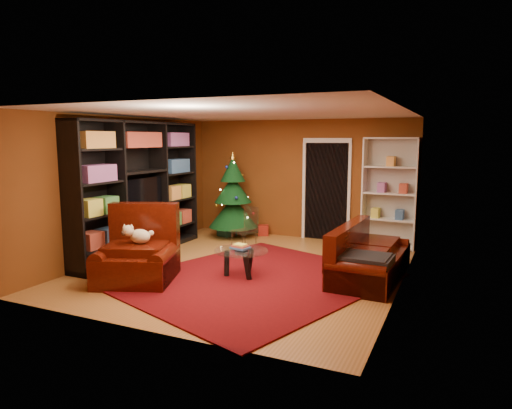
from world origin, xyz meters
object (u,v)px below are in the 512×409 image
at_px(gift_box_teal, 227,229).
at_px(dog, 140,236).
at_px(rug, 255,280).
at_px(armchair, 136,252).
at_px(christmas_tree, 233,196).
at_px(sofa, 371,252).
at_px(gift_box_red, 263,230).
at_px(acrylic_chair, 244,231).
at_px(media_unit, 138,189).
at_px(coffee_table, 241,263).
at_px(white_bookshelf, 390,193).

height_order(gift_box_teal, dog, dog).
xyz_separation_m(rug, armchair, (-1.63, -0.79, 0.46)).
xyz_separation_m(christmas_tree, sofa, (3.38, -1.84, -0.50)).
xyz_separation_m(gift_box_red, acrylic_chair, (0.26, -1.54, 0.28)).
bearing_deg(media_unit, christmas_tree, 66.86).
height_order(coffee_table, acrylic_chair, acrylic_chair).
bearing_deg(gift_box_red, coffee_table, -72.79).
bearing_deg(media_unit, sofa, 3.87).
relative_size(media_unit, dog, 8.17).
xyz_separation_m(rug, coffee_table, (-0.28, 0.10, 0.21)).
height_order(gift_box_teal, acrylic_chair, acrylic_chair).
distance_m(rug, gift_box_red, 3.36).
distance_m(christmas_tree, acrylic_chair, 1.46).
xyz_separation_m(rug, acrylic_chair, (-0.96, 1.59, 0.39)).
height_order(christmas_tree, white_bookshelf, white_bookshelf).
height_order(rug, coffee_table, coffee_table).
xyz_separation_m(white_bookshelf, sofa, (0.07, -2.26, -0.68)).
distance_m(gift_box_teal, white_bookshelf, 3.64).
xyz_separation_m(sofa, acrylic_chair, (-2.58, 0.74, -0.03)).
bearing_deg(acrylic_chair, white_bookshelf, 56.06).
bearing_deg(coffee_table, christmas_tree, 119.76).
xyz_separation_m(gift_box_red, dog, (-0.39, -3.85, 0.59)).
relative_size(media_unit, gift_box_teal, 9.93).
relative_size(rug, christmas_tree, 1.99).
bearing_deg(sofa, christmas_tree, 63.93).
height_order(gift_box_teal, white_bookshelf, white_bookshelf).
bearing_deg(gift_box_teal, sofa, -28.01).
distance_m(christmas_tree, gift_box_teal, 0.79).
relative_size(gift_box_teal, armchair, 0.27).
relative_size(christmas_tree, coffee_table, 2.25).
bearing_deg(sofa, white_bookshelf, 4.32).
bearing_deg(christmas_tree, armchair, -87.92).
bearing_deg(white_bookshelf, dog, -127.18).
height_order(christmas_tree, gift_box_red, christmas_tree).
height_order(rug, dog, dog).
bearing_deg(gift_box_red, dog, -95.73).
distance_m(armchair, dog, 0.24).
bearing_deg(coffee_table, white_bookshelf, 58.76).
bearing_deg(dog, acrylic_chair, 53.92).
bearing_deg(christmas_tree, white_bookshelf, 7.24).
xyz_separation_m(gift_box_teal, armchair, (0.31, -3.53, 0.31)).
height_order(christmas_tree, acrylic_chair, christmas_tree).
relative_size(white_bookshelf, dog, 5.68).
relative_size(christmas_tree, gift_box_red, 8.27).
distance_m(christmas_tree, armchair, 3.51).
relative_size(sofa, coffee_table, 2.33).
xyz_separation_m(media_unit, gift_box_red, (1.46, 2.53, -1.14)).
height_order(white_bookshelf, armchair, white_bookshelf).
bearing_deg(christmas_tree, dog, -87.39).
height_order(rug, white_bookshelf, white_bookshelf).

